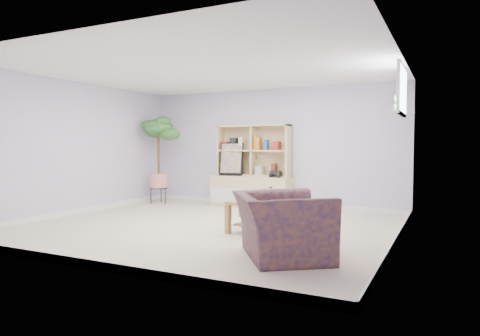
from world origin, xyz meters
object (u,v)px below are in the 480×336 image
at_px(storage_unit, 251,166).
at_px(floor_tree, 159,160).
at_px(coffee_table, 269,219).
at_px(armchair, 282,221).

xyz_separation_m(storage_unit, floor_tree, (-2.01, -0.40, 0.11)).
xyz_separation_m(storage_unit, coffee_table, (1.37, -2.40, -0.60)).
bearing_deg(armchair, floor_tree, 17.09).
relative_size(coffee_table, armchair, 1.01).
height_order(storage_unit, floor_tree, floor_tree).
relative_size(storage_unit, floor_tree, 0.88).
distance_m(storage_unit, armchair, 3.99).
bearing_deg(armchair, storage_unit, -5.85).
distance_m(floor_tree, armchair, 5.03).
bearing_deg(storage_unit, floor_tree, -168.78).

